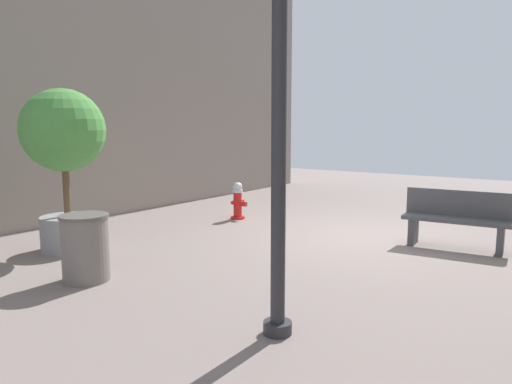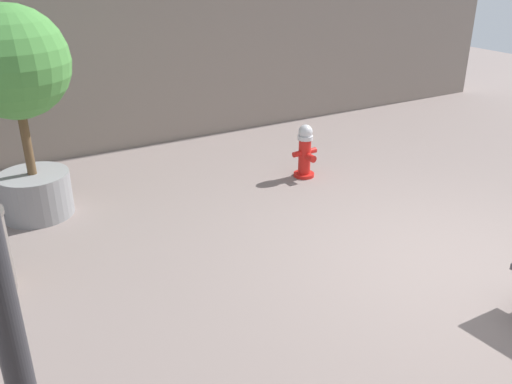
% 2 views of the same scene
% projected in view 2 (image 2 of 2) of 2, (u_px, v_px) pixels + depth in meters
% --- Properties ---
extents(ground_plane, '(23.40, 23.40, 0.00)m').
position_uv_depth(ground_plane, '(447.00, 266.00, 5.84)').
color(ground_plane, gray).
extents(fire_hydrant, '(0.38, 0.41, 0.80)m').
position_uv_depth(fire_hydrant, '(305.00, 151.00, 7.98)').
color(fire_hydrant, red).
rests_on(fire_hydrant, ground_plane).
extents(planter_tree, '(1.31, 1.31, 2.59)m').
position_uv_depth(planter_tree, '(16.00, 86.00, 6.29)').
color(planter_tree, gray).
rests_on(planter_tree, ground_plane).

